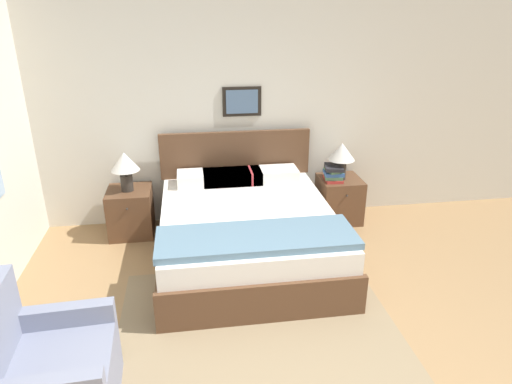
% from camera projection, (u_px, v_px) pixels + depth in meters
% --- Properties ---
extents(wall_back, '(7.18, 0.09, 2.60)m').
position_uv_depth(wall_back, '(250.00, 110.00, 5.20)').
color(wall_back, beige).
rests_on(wall_back, ground_plane).
extents(area_rug_main, '(2.22, 1.78, 0.01)m').
position_uv_depth(area_rug_main, '(257.00, 325.00, 3.70)').
color(area_rug_main, '#897556').
rests_on(area_rug_main, ground_plane).
extents(bed, '(1.72, 2.05, 1.09)m').
position_uv_depth(bed, '(247.00, 231.00, 4.57)').
color(bed, brown).
rests_on(bed, ground_plane).
extents(armchair, '(0.73, 0.78, 0.90)m').
position_uv_depth(armchair, '(48.00, 377.00, 2.78)').
color(armchair, gray).
rests_on(armchair, ground_plane).
extents(nightstand_near_window, '(0.48, 0.51, 0.53)m').
position_uv_depth(nightstand_near_window, '(131.00, 212.00, 5.11)').
color(nightstand_near_window, brown).
rests_on(nightstand_near_window, ground_plane).
extents(nightstand_by_door, '(0.48, 0.51, 0.53)m').
position_uv_depth(nightstand_by_door, '(339.00, 199.00, 5.44)').
color(nightstand_by_door, brown).
rests_on(nightstand_by_door, ground_plane).
extents(table_lamp_near_window, '(0.31, 0.31, 0.43)m').
position_uv_depth(table_lamp_near_window, '(125.00, 164.00, 4.88)').
color(table_lamp_near_window, '#2D2823').
rests_on(table_lamp_near_window, nightstand_near_window).
extents(table_lamp_by_door, '(0.31, 0.31, 0.43)m').
position_uv_depth(table_lamp_by_door, '(341.00, 154.00, 5.21)').
color(table_lamp_by_door, '#2D2823').
rests_on(table_lamp_by_door, nightstand_by_door).
extents(book_thick_bottom, '(0.20, 0.26, 0.03)m').
position_uv_depth(book_thick_bottom, '(333.00, 179.00, 5.28)').
color(book_thick_bottom, '#B7332D').
rests_on(book_thick_bottom, nightstand_by_door).
extents(book_hardcover_middle, '(0.24, 0.25, 0.04)m').
position_uv_depth(book_hardcover_middle, '(333.00, 176.00, 5.26)').
color(book_hardcover_middle, '#4C7551').
rests_on(book_hardcover_middle, book_thick_bottom).
extents(book_novel_upper, '(0.23, 0.22, 0.04)m').
position_uv_depth(book_novel_upper, '(334.00, 173.00, 5.25)').
color(book_novel_upper, '#335693').
rests_on(book_novel_upper, book_hardcover_middle).
extents(book_slim_near_top, '(0.19, 0.23, 0.03)m').
position_uv_depth(book_slim_near_top, '(334.00, 170.00, 5.23)').
color(book_slim_near_top, '#4C7551').
rests_on(book_slim_near_top, book_novel_upper).
extents(book_paperback_top, '(0.25, 0.29, 0.04)m').
position_uv_depth(book_paperback_top, '(334.00, 167.00, 5.22)').
color(book_paperback_top, '#232328').
rests_on(book_paperback_top, book_slim_near_top).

